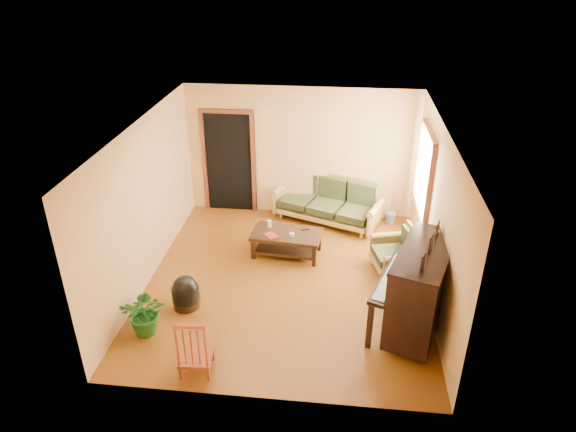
# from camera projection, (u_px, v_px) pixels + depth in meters

# --- Properties ---
(floor) EXTENTS (5.00, 5.00, 0.00)m
(floor) POSITION_uv_depth(u_px,v_px,m) (287.00, 281.00, 8.46)
(floor) COLOR #5A2E0B
(floor) RESTS_ON ground
(doorway) EXTENTS (1.08, 0.16, 2.05)m
(doorway) POSITION_uv_depth(u_px,v_px,m) (229.00, 163.00, 10.30)
(doorway) COLOR black
(doorway) RESTS_ON floor
(window) EXTENTS (0.12, 1.36, 1.46)m
(window) POSITION_uv_depth(u_px,v_px,m) (425.00, 172.00, 8.68)
(window) COLOR white
(window) RESTS_ON right_wall
(sofa) EXTENTS (2.25, 1.55, 0.89)m
(sofa) POSITION_uv_depth(u_px,v_px,m) (327.00, 201.00, 10.08)
(sofa) COLOR #A4823C
(sofa) RESTS_ON floor
(coffee_table) EXTENTS (1.28, 0.79, 0.44)m
(coffee_table) POSITION_uv_depth(u_px,v_px,m) (287.00, 243.00, 9.08)
(coffee_table) COLOR black
(coffee_table) RESTS_ON floor
(armchair) EXTENTS (0.93, 0.95, 0.79)m
(armchair) POSITION_uv_depth(u_px,v_px,m) (394.00, 250.00, 8.54)
(armchair) COLOR #A4823C
(armchair) RESTS_ON floor
(piano) EXTENTS (1.33, 1.71, 1.33)m
(piano) POSITION_uv_depth(u_px,v_px,m) (420.00, 291.00, 7.08)
(piano) COLOR black
(piano) RESTS_ON floor
(footstool) EXTENTS (0.53, 0.53, 0.40)m
(footstool) POSITION_uv_depth(u_px,v_px,m) (186.00, 296.00, 7.77)
(footstool) COLOR black
(footstool) RESTS_ON floor
(red_chair) EXTENTS (0.44, 0.48, 0.88)m
(red_chair) POSITION_uv_depth(u_px,v_px,m) (195.00, 344.00, 6.47)
(red_chair) COLOR maroon
(red_chair) RESTS_ON floor
(leaning_frame) EXTENTS (0.49, 0.11, 0.66)m
(leaning_frame) POSITION_uv_depth(u_px,v_px,m) (378.00, 204.00, 10.24)
(leaning_frame) COLOR #BD853F
(leaning_frame) RESTS_ON floor
(ceramic_crock) EXTENTS (0.21, 0.21, 0.23)m
(ceramic_crock) POSITION_uv_depth(u_px,v_px,m) (391.00, 219.00, 10.12)
(ceramic_crock) COLOR #304090
(ceramic_crock) RESTS_ON floor
(potted_plant) EXTENTS (0.67, 0.59, 0.69)m
(potted_plant) POSITION_uv_depth(u_px,v_px,m) (146.00, 312.00, 7.18)
(potted_plant) COLOR #175218
(potted_plant) RESTS_ON floor
(book) EXTENTS (0.28, 0.29, 0.02)m
(book) POSITION_uv_depth(u_px,v_px,m) (267.00, 237.00, 8.82)
(book) COLOR maroon
(book) RESTS_ON coffee_table
(candle) EXTENTS (0.08, 0.08, 0.13)m
(candle) POSITION_uv_depth(u_px,v_px,m) (270.00, 224.00, 9.13)
(candle) COLOR white
(candle) RESTS_ON coffee_table
(glass_jar) EXTENTS (0.10, 0.10, 0.06)m
(glass_jar) POSITION_uv_depth(u_px,v_px,m) (292.00, 235.00, 8.85)
(glass_jar) COLOR silver
(glass_jar) RESTS_ON coffee_table
(remote) EXTENTS (0.15, 0.09, 0.01)m
(remote) POSITION_uv_depth(u_px,v_px,m) (305.00, 229.00, 9.06)
(remote) COLOR black
(remote) RESTS_ON coffee_table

